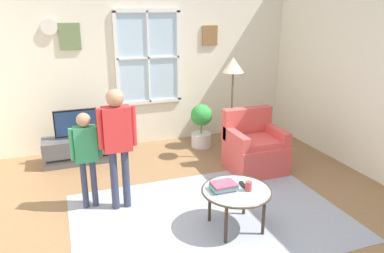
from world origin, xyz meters
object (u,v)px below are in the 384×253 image
coffee_table (236,192)px  book_stack (224,186)px  television (76,123)px  cup (248,186)px  person_green_shirt (86,150)px  potted_plant_by_window (201,124)px  armchair (254,148)px  person_red_shirt (117,136)px  remote_near_books (243,185)px  tv_stand (79,150)px  floor_lamp (233,75)px

coffee_table → book_stack: bearing=158.6°
television → cup: bearing=-57.9°
television → person_green_shirt: size_ratio=0.54×
potted_plant_by_window → person_green_shirt: bearing=-143.9°
armchair → book_stack: 1.66m
cup → person_red_shirt: size_ratio=0.07×
person_green_shirt → cup: bearing=-34.3°
remote_near_books → coffee_table: bearing=-148.5°
person_red_shirt → tv_stand: bearing=103.3°
book_stack → person_red_shirt: (-0.96, 0.80, 0.41)m
television → armchair: bearing=-25.6°
cup → person_green_shirt: person_green_shirt is taller
potted_plant_by_window → floor_lamp: floor_lamp is taller
tv_stand → potted_plant_by_window: bearing=-0.6°
floor_lamp → remote_near_books: bearing=-111.8°
coffee_table → book_stack: (-0.13, 0.05, 0.07)m
television → remote_near_books: 2.87m
television → book_stack: (1.34, -2.41, -0.13)m
television → tv_stand: bearing=90.0°
armchair → floor_lamp: 1.13m
television → person_green_shirt: 1.47m
book_stack → person_green_shirt: (-1.30, 0.95, 0.24)m
cup → floor_lamp: (0.70, 1.88, 0.82)m
tv_stand → person_red_shirt: 1.80m
armchair → book_stack: bearing=-130.3°
armchair → book_stack: size_ratio=3.23×
armchair → book_stack: armchair is taller
television → remote_near_books: size_ratio=4.51×
tv_stand → person_green_shirt: 1.56m
television → person_red_shirt: size_ratio=0.44×
book_stack → person_red_shirt: size_ratio=0.19×
cup → person_green_shirt: bearing=145.7°
tv_stand → book_stack: size_ratio=3.87×
potted_plant_by_window → floor_lamp: (0.26, -0.62, 0.92)m
tv_stand → book_stack: 2.78m
television → book_stack: 2.76m
book_stack → tv_stand: bearing=119.0°
armchair → cup: bearing=-121.4°
tv_stand → armchair: 2.68m
cup → person_green_shirt: 1.88m
cup → remote_near_books: cup is taller
television → book_stack: bearing=-60.9°
tv_stand → armchair: size_ratio=1.20×
coffee_table → cup: bearing=-26.6°
armchair → cup: 1.61m
television → armchair: size_ratio=0.72×
book_stack → cup: 0.26m
tv_stand → potted_plant_by_window: size_ratio=1.41×
book_stack → cup: bearing=-23.8°
person_green_shirt → person_red_shirt: bearing=-22.7°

